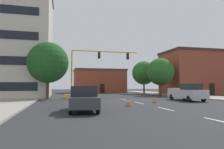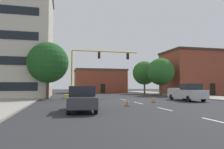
# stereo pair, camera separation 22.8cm
# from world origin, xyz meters

# --- Properties ---
(ground_plane) EXTENTS (160.00, 160.00, 0.00)m
(ground_plane) POSITION_xyz_m (0.00, 0.00, 0.00)
(ground_plane) COLOR #2D2D30
(sidewalk_left) EXTENTS (6.00, 56.00, 0.14)m
(sidewalk_left) POSITION_xyz_m (-13.33, 8.00, 0.07)
(sidewalk_left) COLOR #9E998E
(sidewalk_left) RESTS_ON ground_plane
(sidewalk_right) EXTENTS (6.00, 56.00, 0.14)m
(sidewalk_right) POSITION_xyz_m (13.33, 8.00, 0.07)
(sidewalk_right) COLOR #9E998E
(sidewalk_right) RESTS_ON ground_plane
(lane_stripe_seg_0) EXTENTS (0.16, 2.40, 0.01)m
(lane_stripe_seg_0) POSITION_xyz_m (0.00, -14.00, 0.00)
(lane_stripe_seg_0) COLOR silver
(lane_stripe_seg_0) RESTS_ON ground_plane
(lane_stripe_seg_1) EXTENTS (0.16, 2.40, 0.01)m
(lane_stripe_seg_1) POSITION_xyz_m (0.00, -8.50, 0.00)
(lane_stripe_seg_1) COLOR silver
(lane_stripe_seg_1) RESTS_ON ground_plane
(lane_stripe_seg_2) EXTENTS (0.16, 2.40, 0.01)m
(lane_stripe_seg_2) POSITION_xyz_m (0.00, -3.00, 0.00)
(lane_stripe_seg_2) COLOR silver
(lane_stripe_seg_2) RESTS_ON ground_plane
(lane_stripe_seg_3) EXTENTS (0.16, 2.40, 0.01)m
(lane_stripe_seg_3) POSITION_xyz_m (0.00, 2.50, 0.00)
(lane_stripe_seg_3) COLOR silver
(lane_stripe_seg_3) RESTS_ON ground_plane
(building_tall_left) EXTENTS (13.92, 12.51, 16.73)m
(building_tall_left) POSITION_xyz_m (-16.19, 11.47, 8.37)
(building_tall_left) COLOR beige
(building_tall_left) RESTS_ON ground_plane
(building_brick_center) EXTENTS (12.48, 8.43, 5.78)m
(building_brick_center) POSITION_xyz_m (1.55, 28.24, 2.90)
(building_brick_center) COLOR brown
(building_brick_center) RESTS_ON ground_plane
(building_row_right) EXTENTS (13.51, 8.55, 8.70)m
(building_row_right) POSITION_xyz_m (19.22, 13.77, 4.36)
(building_row_right) COLOR brown
(building_row_right) RESTS_ON ground_plane
(traffic_signal_gantry) EXTENTS (10.61, 1.20, 6.83)m
(traffic_signal_gantry) POSITION_xyz_m (-4.84, 6.56, 2.34)
(traffic_signal_gantry) COLOR yellow
(traffic_signal_gantry) RESTS_ON ground_plane
(tree_right_mid) EXTENTS (4.85, 4.85, 6.69)m
(tree_right_mid) POSITION_xyz_m (9.56, 10.97, 4.26)
(tree_right_mid) COLOR brown
(tree_right_mid) RESTS_ON ground_plane
(tree_right_far) EXTENTS (5.15, 5.15, 7.12)m
(tree_right_far) POSITION_xyz_m (9.86, 19.26, 4.53)
(tree_right_far) COLOR brown
(tree_right_far) RESTS_ON ground_plane
(tree_left_near) EXTENTS (5.29, 5.29, 7.41)m
(tree_left_near) POSITION_xyz_m (-9.40, 5.13, 4.75)
(tree_left_near) COLOR #4C3823
(tree_left_near) RESTS_ON ground_plane
(pickup_truck_silver) EXTENTS (2.08, 5.43, 1.99)m
(pickup_truck_silver) POSITION_xyz_m (6.65, -1.29, 0.97)
(pickup_truck_silver) COLOR #BCBCC1
(pickup_truck_silver) RESTS_ON ground_plane
(sedan_dark_gray_near_left) EXTENTS (2.15, 4.62, 1.74)m
(sedan_dark_gray_near_left) POSITION_xyz_m (-6.19, -8.39, 0.89)
(sedan_dark_gray_near_left) COLOR #3D3D42
(sedan_dark_gray_near_left) RESTS_ON ground_plane
(traffic_cone_roadside_a) EXTENTS (0.36, 0.36, 0.64)m
(traffic_cone_roadside_a) POSITION_xyz_m (1.74, -2.88, 0.31)
(traffic_cone_roadside_a) COLOR black
(traffic_cone_roadside_a) RESTS_ON ground_plane
(traffic_cone_roadside_b) EXTENTS (0.36, 0.36, 0.64)m
(traffic_cone_roadside_b) POSITION_xyz_m (-2.06, -5.76, 0.32)
(traffic_cone_roadside_b) COLOR black
(traffic_cone_roadside_b) RESTS_ON ground_plane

